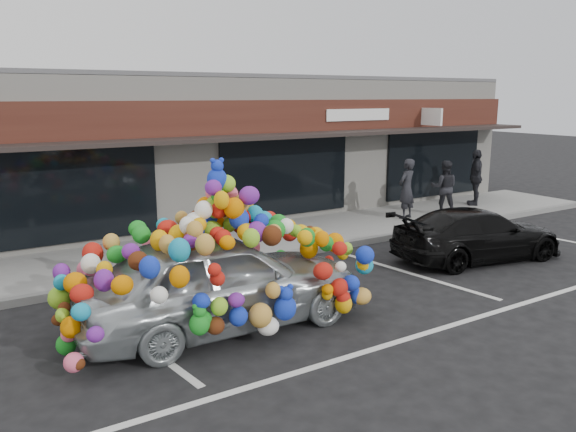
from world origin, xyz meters
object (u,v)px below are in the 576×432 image
toy_car (220,270)px  pedestrian_b (444,187)px  pedestrian_c (476,177)px  black_sedan (478,234)px  pedestrian_a (406,189)px

toy_car → pedestrian_b: bearing=-65.7°
toy_car → pedestrian_c: 12.19m
toy_car → pedestrian_c: (11.36, 4.41, 0.09)m
toy_car → black_sedan: size_ratio=1.21×
black_sedan → pedestrian_c: size_ratio=2.24×
toy_car → pedestrian_a: (7.94, 4.07, 0.06)m
pedestrian_c → pedestrian_b: bearing=-32.4°
black_sedan → pedestrian_a: pedestrian_a is taller
pedestrian_a → black_sedan: bearing=56.0°
black_sedan → toy_car: bearing=102.8°
pedestrian_c → toy_car: bearing=-25.0°
pedestrian_b → pedestrian_c: 2.06m
pedestrian_a → pedestrian_c: pedestrian_c is taller
black_sedan → pedestrian_a: bearing=-9.6°
pedestrian_b → toy_car: bearing=65.3°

